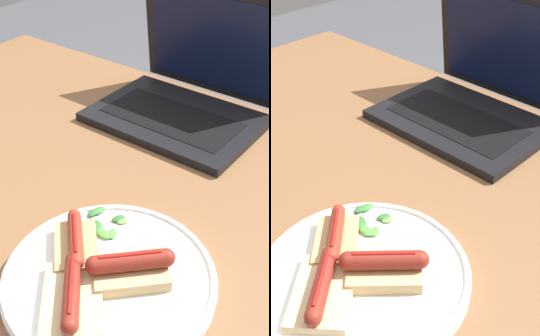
{
  "view_description": "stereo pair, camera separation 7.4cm",
  "coord_description": "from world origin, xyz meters",
  "views": [
    {
      "loc": [
        0.41,
        -0.5,
        1.2
      ],
      "look_at": [
        0.03,
        -0.01,
        0.77
      ],
      "focal_mm": 50.0,
      "sensor_mm": 36.0,
      "label": 1
    },
    {
      "loc": [
        0.46,
        -0.45,
        1.2
      ],
      "look_at": [
        0.03,
        -0.01,
        0.77
      ],
      "focal_mm": 50.0,
      "sensor_mm": 36.0,
      "label": 2
    }
  ],
  "objects": [
    {
      "name": "desk",
      "position": [
        0.0,
        0.0,
        0.64
      ],
      "size": [
        1.43,
        0.83,
        0.71
      ],
      "color": "brown",
      "rests_on": "ground_plane"
    },
    {
      "name": "sausage_toast_left",
      "position": [
        0.06,
        -0.18,
        0.74
      ],
      "size": [
        0.11,
        0.11,
        0.04
      ],
      "rotation": [
        0.0,
        0.0,
        2.37
      ],
      "color": "tan",
      "rests_on": "plate"
    },
    {
      "name": "salad_pile",
      "position": [
        0.05,
        -0.11,
        0.73
      ],
      "size": [
        0.07,
        0.07,
        0.01
      ],
      "color": "#4C8E3D",
      "rests_on": "plate"
    },
    {
      "name": "laptop",
      "position": [
        -0.05,
        0.28,
        0.75
      ],
      "size": [
        0.34,
        0.28,
        0.25
      ],
      "color": "black",
      "rests_on": "desk"
    },
    {
      "name": "sausage_toast_middle",
      "position": [
        0.11,
        -0.24,
        0.73
      ],
      "size": [
        0.13,
        0.14,
        0.04
      ],
      "rotation": [
        0.0,
        0.0,
        5.43
      ],
      "color": "#D6B784",
      "rests_on": "plate"
    },
    {
      "name": "sausage_toast_right",
      "position": [
        0.15,
        -0.17,
        0.74
      ],
      "size": [
        0.11,
        0.12,
        0.05
      ],
      "rotation": [
        0.0,
        0.0,
        0.8
      ],
      "color": "tan",
      "rests_on": "plate"
    },
    {
      "name": "plate",
      "position": [
        0.12,
        -0.18,
        0.72
      ],
      "size": [
        0.29,
        0.29,
        0.02
      ],
      "color": "white",
      "rests_on": "desk"
    }
  ]
}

